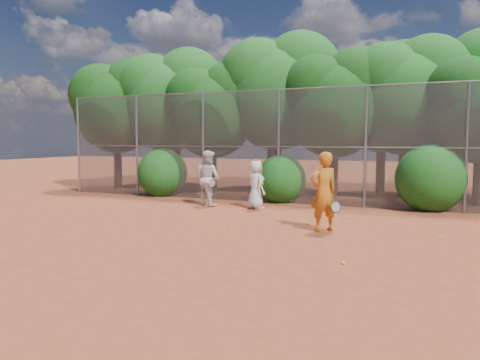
% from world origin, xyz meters
% --- Properties ---
extents(ground, '(80.00, 80.00, 0.00)m').
position_xyz_m(ground, '(0.00, 0.00, 0.00)').
color(ground, brown).
rests_on(ground, ground).
extents(fence_back, '(20.05, 0.09, 4.03)m').
position_xyz_m(fence_back, '(-0.12, 6.00, 2.05)').
color(fence_back, gray).
rests_on(fence_back, ground).
extents(tree_0, '(4.38, 3.81, 6.00)m').
position_xyz_m(tree_0, '(-9.44, 8.04, 3.93)').
color(tree_0, black).
rests_on(tree_0, ground).
extents(tree_1, '(4.64, 4.03, 6.35)m').
position_xyz_m(tree_1, '(-6.94, 8.54, 4.16)').
color(tree_1, black).
rests_on(tree_1, ground).
extents(tree_2, '(3.99, 3.47, 5.47)m').
position_xyz_m(tree_2, '(-4.45, 7.83, 3.58)').
color(tree_2, black).
rests_on(tree_2, ground).
extents(tree_3, '(4.89, 4.26, 6.70)m').
position_xyz_m(tree_3, '(-1.94, 8.84, 4.40)').
color(tree_3, black).
rests_on(tree_3, ground).
extents(tree_4, '(4.19, 3.64, 5.73)m').
position_xyz_m(tree_4, '(0.55, 8.24, 3.76)').
color(tree_4, black).
rests_on(tree_4, ground).
extents(tree_5, '(4.51, 3.92, 6.17)m').
position_xyz_m(tree_5, '(3.06, 9.04, 4.05)').
color(tree_5, black).
rests_on(tree_5, ground).
extents(tree_9, '(4.83, 4.20, 6.62)m').
position_xyz_m(tree_9, '(-7.94, 10.84, 4.34)').
color(tree_9, black).
rests_on(tree_9, ground).
extents(tree_10, '(5.15, 4.48, 7.06)m').
position_xyz_m(tree_10, '(-2.93, 11.05, 4.63)').
color(tree_10, black).
rests_on(tree_10, ground).
extents(tree_11, '(4.64, 4.03, 6.35)m').
position_xyz_m(tree_11, '(2.06, 10.64, 4.16)').
color(tree_11, black).
rests_on(tree_11, ground).
extents(bush_0, '(2.00, 2.00, 2.00)m').
position_xyz_m(bush_0, '(-6.00, 6.30, 1.00)').
color(bush_0, '#134F14').
rests_on(bush_0, ground).
extents(bush_1, '(1.80, 1.80, 1.80)m').
position_xyz_m(bush_1, '(-1.00, 6.30, 0.90)').
color(bush_1, '#134F14').
rests_on(bush_1, ground).
extents(bush_2, '(2.20, 2.20, 2.20)m').
position_xyz_m(bush_2, '(4.00, 6.30, 1.10)').
color(bush_2, '#134F14').
rests_on(bush_2, ground).
extents(player_yellow, '(0.90, 0.83, 1.96)m').
position_xyz_m(player_yellow, '(1.64, 1.53, 0.98)').
color(player_yellow, '#C76917').
rests_on(player_yellow, ground).
extents(player_teen, '(0.93, 0.89, 1.62)m').
position_xyz_m(player_teen, '(-1.21, 4.32, 0.81)').
color(player_teen, silver).
rests_on(player_teen, ground).
extents(player_white, '(1.12, 1.01, 1.88)m').
position_xyz_m(player_white, '(-3.01, 4.46, 0.94)').
color(player_white, silver).
rests_on(player_white, ground).
extents(ball_0, '(0.07, 0.07, 0.07)m').
position_xyz_m(ball_0, '(1.09, 2.18, 0.03)').
color(ball_0, '#B7DC28').
rests_on(ball_0, ground).
extents(ball_1, '(0.07, 0.07, 0.07)m').
position_xyz_m(ball_1, '(1.88, 3.45, 0.03)').
color(ball_1, '#B7DC28').
rests_on(ball_1, ground).
extents(ball_2, '(0.07, 0.07, 0.07)m').
position_xyz_m(ball_2, '(2.68, -1.39, 0.03)').
color(ball_2, '#B7DC28').
rests_on(ball_2, ground).
extents(ball_3, '(0.07, 0.07, 0.07)m').
position_xyz_m(ball_3, '(4.31, 1.61, 0.03)').
color(ball_3, '#B7DC28').
rests_on(ball_3, ground).
extents(ball_4, '(0.07, 0.07, 0.07)m').
position_xyz_m(ball_4, '(-0.61, 0.55, 0.03)').
color(ball_4, '#B7DC28').
rests_on(ball_4, ground).
extents(ball_5, '(0.07, 0.07, 0.07)m').
position_xyz_m(ball_5, '(3.11, 3.87, 0.03)').
color(ball_5, '#B7DC28').
rests_on(ball_5, ground).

